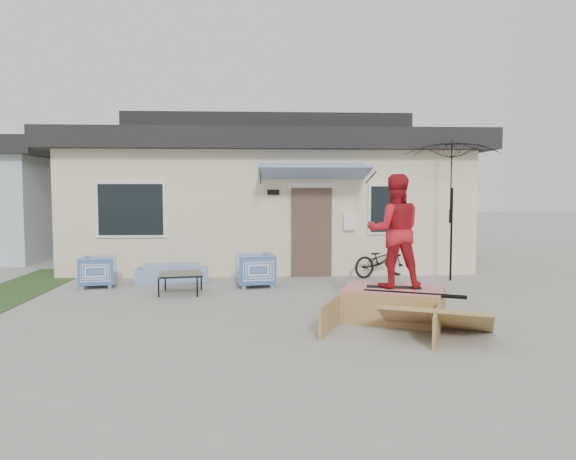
{
  "coord_description": "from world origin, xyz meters",
  "views": [
    {
      "loc": [
        -0.24,
        -8.2,
        2.01
      ],
      "look_at": [
        0.3,
        1.8,
        1.3
      ],
      "focal_mm": 33.67,
      "sensor_mm": 36.0,
      "label": 1
    }
  ],
  "objects": [
    {
      "name": "ground",
      "position": [
        0.0,
        0.0,
        0.0
      ],
      "size": [
        90.0,
        90.0,
        0.0
      ],
      "primitive_type": "plane",
      "color": "gray",
      "rests_on": "ground"
    },
    {
      "name": "house",
      "position": [
        0.0,
        7.99,
        1.94
      ],
      "size": [
        10.8,
        8.49,
        4.1
      ],
      "color": "beige",
      "rests_on": "ground"
    },
    {
      "name": "loveseat",
      "position": [
        -2.17,
        3.83,
        0.31
      ],
      "size": [
        1.6,
        0.59,
        0.61
      ],
      "primitive_type": "imported",
      "rotation": [
        0.0,
        0.0,
        3.23
      ],
      "color": "#275099",
      "rests_on": "ground"
    },
    {
      "name": "armchair_left",
      "position": [
        -3.64,
        3.3,
        0.36
      ],
      "size": [
        0.77,
        0.81,
        0.72
      ],
      "primitive_type": "imported",
      "rotation": [
        0.0,
        0.0,
        1.74
      ],
      "color": "#275099",
      "rests_on": "ground"
    },
    {
      "name": "armchair_right",
      "position": [
        -0.33,
        3.16,
        0.39
      ],
      "size": [
        0.83,
        0.87,
        0.79
      ],
      "primitive_type": "imported",
      "rotation": [
        0.0,
        0.0,
        -1.41
      ],
      "color": "#275099",
      "rests_on": "ground"
    },
    {
      "name": "coffee_table",
      "position": [
        -1.79,
        2.47,
        0.2
      ],
      "size": [
        0.95,
        0.95,
        0.4
      ],
      "primitive_type": "cube",
      "rotation": [
        0.0,
        0.0,
        0.18
      ],
      "color": "black",
      "rests_on": "ground"
    },
    {
      "name": "bicycle",
      "position": [
        2.66,
        4.32,
        0.49
      ],
      "size": [
        1.62,
        1.11,
        0.98
      ],
      "primitive_type": "imported",
      "rotation": [
        0.0,
        0.0,
        1.99
      ],
      "color": "black",
      "rests_on": "ground"
    },
    {
      "name": "patio_umbrella",
      "position": [
        4.1,
        3.72,
        1.75
      ],
      "size": [
        2.38,
        2.24,
        2.2
      ],
      "color": "black",
      "rests_on": "ground"
    },
    {
      "name": "skate_ramp",
      "position": [
        1.85,
        0.05,
        0.25
      ],
      "size": [
        2.16,
        2.42,
        0.5
      ],
      "primitive_type": null,
      "rotation": [
        0.0,
        0.0,
        -0.4
      ],
      "color": "olive",
      "rests_on": "ground"
    },
    {
      "name": "skateboard",
      "position": [
        1.87,
        0.09,
        0.53
      ],
      "size": [
        0.87,
        0.41,
        0.05
      ],
      "primitive_type": "cube",
      "rotation": [
        0.0,
        0.0,
        -0.25
      ],
      "color": "black",
      "rests_on": "skate_ramp"
    },
    {
      "name": "skater",
      "position": [
        1.87,
        0.09,
        1.43
      ],
      "size": [
        0.91,
        0.73,
        1.77
      ],
      "primitive_type": "imported",
      "rotation": [
        0.0,
        0.0,
        3.07
      ],
      "color": "#B01820",
      "rests_on": "skateboard"
    }
  ]
}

